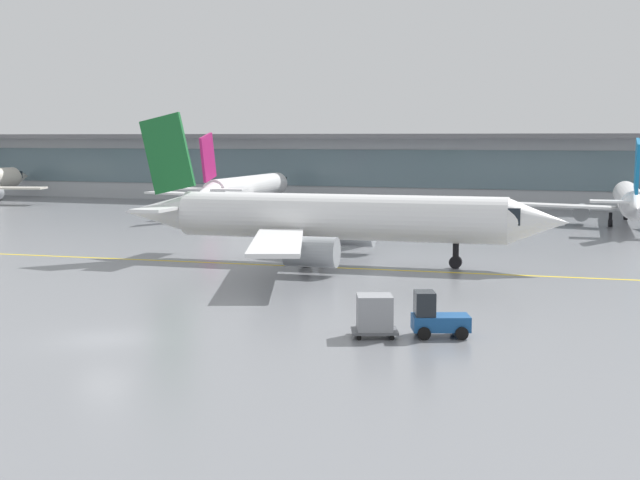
% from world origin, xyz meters
% --- Properties ---
extents(ground_plane, '(400.00, 400.00, 0.00)m').
position_xyz_m(ground_plane, '(0.00, 0.00, 0.00)').
color(ground_plane, slate).
extents(taxiway_centreline_stripe, '(109.81, 7.20, 0.01)m').
position_xyz_m(taxiway_centreline_stripe, '(2.72, 24.35, 0.00)').
color(taxiway_centreline_stripe, yellow).
rests_on(taxiway_centreline_stripe, ground_plane).
extents(terminal_concourse, '(224.97, 11.00, 9.60)m').
position_xyz_m(terminal_concourse, '(0.00, 85.29, 4.92)').
color(terminal_concourse, '#B2B7BC').
rests_on(terminal_concourse, ground_plane).
extents(gate_airplane_1, '(27.09, 29.12, 9.65)m').
position_xyz_m(gate_airplane_1, '(-21.76, 64.95, 2.89)').
color(gate_airplane_1, white).
rests_on(gate_airplane_1, ground_plane).
extents(gate_airplane_2, '(25.47, 27.39, 9.08)m').
position_xyz_m(gate_airplane_2, '(22.48, 62.32, 2.72)').
color(gate_airplane_2, white).
rests_on(gate_airplane_2, ground_plane).
extents(taxiing_regional_jet, '(33.19, 30.81, 10.99)m').
position_xyz_m(taxiing_regional_jet, '(2.30, 26.33, 3.30)').
color(taxiing_regional_jet, white).
rests_on(taxiing_regional_jet, ground_plane).
extents(baggage_tug, '(2.92, 2.32, 2.10)m').
position_xyz_m(baggage_tug, '(14.10, 5.50, 0.89)').
color(baggage_tug, '#194C8C').
rests_on(baggage_tug, ground_plane).
extents(cargo_dolly_lead, '(2.52, 2.23, 1.94)m').
position_xyz_m(cargo_dolly_lead, '(11.46, 4.52, 1.05)').
color(cargo_dolly_lead, '#595B60').
rests_on(cargo_dolly_lead, ground_plane).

